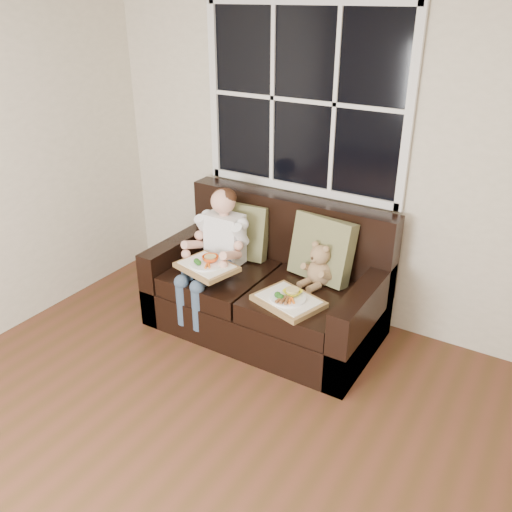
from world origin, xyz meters
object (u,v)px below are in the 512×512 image
Objects in this scene: loveseat at (269,290)px; tray_right at (289,300)px; teddy_bear at (320,268)px; child at (217,243)px; tray_left at (207,265)px.

loveseat is 3.32× the size of tray_right.
tray_right is (-0.06, -0.35, -0.10)m from teddy_bear.
child reaches higher than teddy_bear.
teddy_bear reaches higher than tray_right.
child is at bearing -150.31° from teddy_bear.
loveseat is at bearing 17.67° from child.
loveseat reaches higher than tray_right.
tray_right is (0.66, 0.02, -0.09)m from tray_left.
loveseat is 0.48m from tray_right.
loveseat is 1.82× the size of child.
loveseat is at bearing 154.21° from tray_right.
tray_left is (-0.33, -0.33, 0.27)m from loveseat.
tray_right is at bearing 15.74° from tray_left.
tray_right is at bearing -14.32° from child.
child is 1.99× the size of tray_left.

